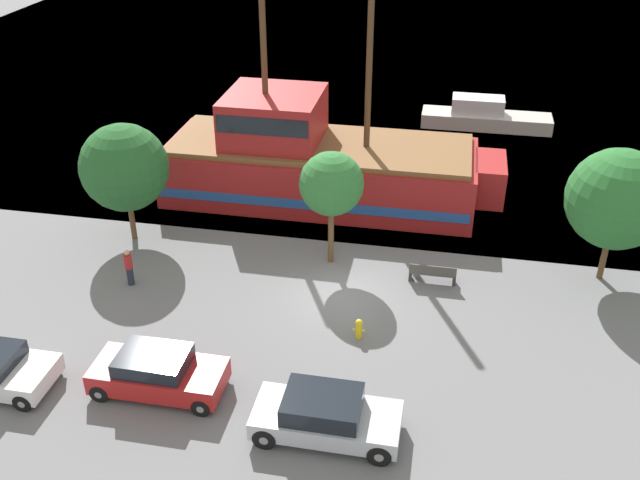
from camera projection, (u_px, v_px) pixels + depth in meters
ground_plane at (341, 295)px, 27.76m from camera, size 160.00×160.00×0.00m
water_surface at (420, 27)px, 65.13m from camera, size 80.00×80.00×0.00m
pirate_ship at (316, 162)px, 34.25m from camera, size 16.06×5.51×11.29m
moored_boat_dockside at (484, 116)px, 43.00m from camera, size 7.69×1.93×1.85m
parked_car_curb_front at (325, 416)px, 21.04m from camera, size 4.37×1.99×1.45m
parked_car_curb_mid at (158, 372)px, 22.71m from camera, size 4.23×1.91×1.45m
fire_hydrant at (359, 328)px, 25.24m from camera, size 0.42×0.25×0.76m
bench_promenade_east at (433, 273)px, 28.29m from camera, size 1.86×0.45×0.85m
pedestrian_walking_near at (129, 267)px, 28.02m from camera, size 0.32×0.32×1.56m
tree_row_east at (124, 167)px, 29.91m from camera, size 3.73×3.73×5.28m
tree_row_mideast at (331, 184)px, 28.13m from camera, size 2.59×2.59×4.89m
tree_row_midwest at (617, 199)px, 27.04m from camera, size 3.90×3.90×5.51m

